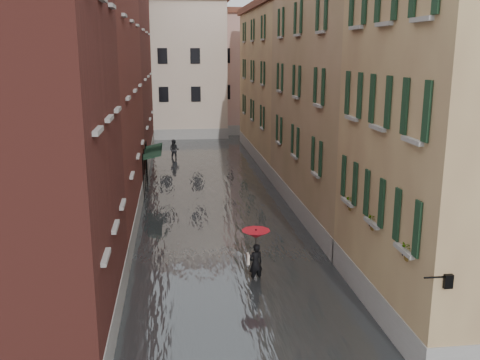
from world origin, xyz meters
TOP-DOWN VIEW (x-y plane):
  - ground at (0.00, 0.00)m, footprint 120.00×120.00m
  - floodwater at (0.00, 13.00)m, footprint 10.00×60.00m
  - building_left_mid at (-7.00, 9.00)m, footprint 6.00×14.00m
  - building_left_far at (-7.00, 24.00)m, footprint 6.00×16.00m
  - building_right_near at (7.00, -2.00)m, footprint 6.00×8.00m
  - building_right_mid at (7.00, 9.00)m, footprint 6.00×14.00m
  - building_right_far at (7.00, 24.00)m, footprint 6.00×16.00m
  - building_end_cream at (-3.00, 38.00)m, footprint 12.00×9.00m
  - building_end_pink at (6.00, 40.00)m, footprint 10.00×9.00m
  - awning_near at (-3.48, 14.35)m, footprint 1.09×3.23m
  - awning_far at (-3.49, 15.63)m, footprint 1.09×2.74m
  - wall_lantern at (4.33, -6.00)m, footprint 0.71×0.22m
  - window_planters at (4.12, -2.02)m, footprint 0.59×5.58m
  - pedestrian_main at (0.72, 0.96)m, footprint 1.06×1.06m
  - pedestrian_far at (-2.17, 24.44)m, footprint 0.97×0.86m

SIDE VIEW (x-z plane):
  - ground at x=0.00m, z-range 0.00..0.00m
  - floodwater at x=0.00m, z-range 0.00..0.20m
  - pedestrian_far at x=-2.17m, z-range 0.00..1.68m
  - pedestrian_main at x=0.72m, z-range 0.31..2.37m
  - awning_far at x=-3.49m, z-range 1.06..3.86m
  - awning_near at x=-3.48m, z-range 1.07..3.87m
  - wall_lantern at x=4.33m, z-range 2.83..3.18m
  - window_planters at x=4.12m, z-range 3.09..3.93m
  - building_right_near at x=7.00m, z-range 0.00..11.50m
  - building_right_far at x=7.00m, z-range 0.00..11.50m
  - building_end_pink at x=6.00m, z-range 0.00..12.00m
  - building_left_mid at x=-7.00m, z-range 0.00..12.50m
  - building_right_mid at x=7.00m, z-range 0.00..13.00m
  - building_end_cream at x=-3.00m, z-range 0.00..13.00m
  - building_left_far at x=-7.00m, z-range 0.00..14.00m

